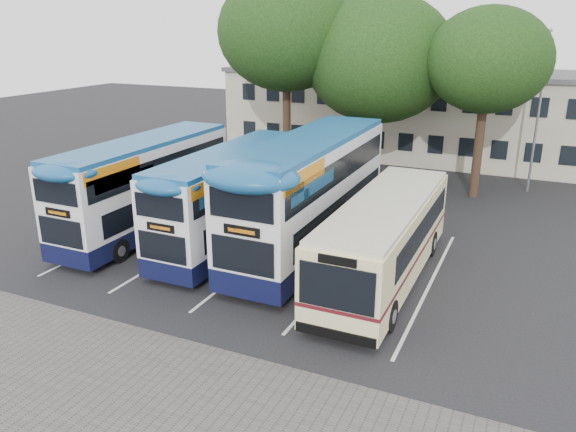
% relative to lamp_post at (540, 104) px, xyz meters
% --- Properties ---
extents(ground, '(120.00, 120.00, 0.00)m').
position_rel_lamp_post_xyz_m(ground, '(-6.00, -19.97, -5.08)').
color(ground, black).
rests_on(ground, ground).
extents(paving_strip, '(40.00, 6.00, 0.01)m').
position_rel_lamp_post_xyz_m(paving_strip, '(-8.00, -24.97, -5.08)').
color(paving_strip, '#595654').
rests_on(paving_strip, ground).
extents(bay_lines, '(14.12, 11.00, 0.01)m').
position_rel_lamp_post_xyz_m(bay_lines, '(-9.75, -14.97, -5.08)').
color(bay_lines, silver).
rests_on(bay_lines, ground).
extents(depot_building, '(32.40, 8.40, 6.20)m').
position_rel_lamp_post_xyz_m(depot_building, '(-6.00, 7.02, -1.93)').
color(depot_building, '#AB9C8A').
rests_on(depot_building, ground).
extents(lamp_post, '(0.25, 1.05, 9.06)m').
position_rel_lamp_post_xyz_m(lamp_post, '(0.00, 0.00, 0.00)').
color(lamp_post, gray).
rests_on(lamp_post, ground).
extents(tree_left, '(8.29, 8.29, 12.37)m').
position_rel_lamp_post_xyz_m(tree_left, '(-14.40, -2.38, 3.74)').
color(tree_left, black).
rests_on(tree_left, ground).
extents(tree_mid, '(8.85, 8.85, 11.11)m').
position_rel_lamp_post_xyz_m(tree_mid, '(-8.98, -1.05, 2.25)').
color(tree_mid, black).
rests_on(tree_mid, ground).
extents(tree_right, '(6.54, 6.54, 10.27)m').
position_rel_lamp_post_xyz_m(tree_right, '(-2.77, -2.31, 2.38)').
color(tree_right, black).
rests_on(tree_right, ground).
extents(bus_dd_left, '(2.54, 10.48, 4.37)m').
position_rel_lamp_post_xyz_m(bus_dd_left, '(-15.94, -14.55, -2.68)').
color(bus_dd_left, black).
rests_on(bus_dd_left, ground).
extents(bus_dd_mid, '(2.46, 10.15, 4.23)m').
position_rel_lamp_post_xyz_m(bus_dd_mid, '(-11.54, -14.27, -2.76)').
color(bus_dd_mid, black).
rests_on(bus_dd_mid, ground).
extents(bus_dd_right, '(2.86, 11.78, 4.91)m').
position_rel_lamp_post_xyz_m(bus_dd_right, '(-8.23, -13.48, -2.38)').
color(bus_dd_right, black).
rests_on(bus_dd_right, ground).
extents(bus_single, '(2.72, 10.68, 3.19)m').
position_rel_lamp_post_xyz_m(bus_single, '(-4.51, -15.09, -3.28)').
color(bus_single, '#F6E9A4').
rests_on(bus_single, ground).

